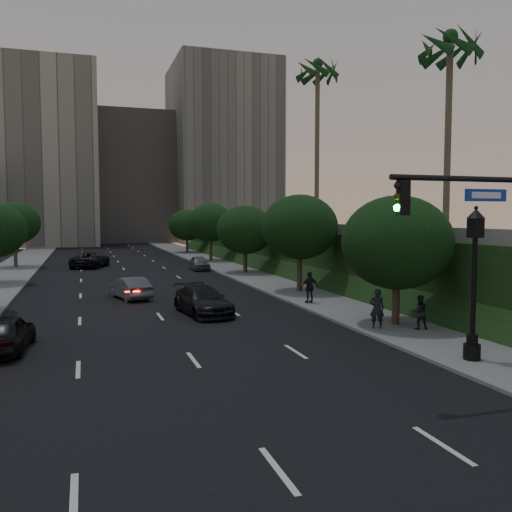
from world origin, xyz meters
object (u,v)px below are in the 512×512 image
object	(u,v)px
sedan_near_right	(203,301)
sedan_far_left	(90,260)
street_lamp	(474,290)
sedan_near_left	(4,333)
sedan_far_right	(199,263)
pedestrian_a	(377,309)
pedestrian_c	(310,287)
pedestrian_b	(419,312)
sedan_mid_left	(130,288)

from	to	relation	value
sedan_near_right	sedan_far_left	bearing A→B (deg)	93.10
street_lamp	sedan_near_left	bearing A→B (deg)	156.95
sedan_far_left	sedan_far_right	world-z (taller)	sedan_far_left
sedan_far_left	sedan_near_left	bearing A→B (deg)	102.69
sedan_far_left	street_lamp	bearing A→B (deg)	125.14
street_lamp	sedan_far_left	size ratio (longest dim) A/B	0.96
sedan_near_right	pedestrian_a	distance (m)	9.40
pedestrian_c	sedan_far_right	bearing A→B (deg)	-89.65
sedan_near_right	pedestrian_b	size ratio (longest dim) A/B	3.34
sedan_far_right	pedestrian_a	world-z (taller)	pedestrian_a
sedan_far_right	sedan_mid_left	bearing A→B (deg)	-113.92
sedan_far_right	pedestrian_a	distance (m)	30.33
pedestrian_b	sedan_near_right	bearing A→B (deg)	-23.29
sedan_near_left	sedan_mid_left	size ratio (longest dim) A/B	1.03
sedan_near_left	sedan_near_right	xyz separation A→B (m)	(8.99, 5.54, 0.00)
sedan_mid_left	sedan_near_right	bearing A→B (deg)	99.67
street_lamp	sedan_near_left	size ratio (longest dim) A/B	1.28
street_lamp	sedan_mid_left	size ratio (longest dim) A/B	1.31
street_lamp	sedan_near_left	distance (m)	17.62
sedan_near_right	pedestrian_a	world-z (taller)	pedestrian_a
pedestrian_c	street_lamp	bearing A→B (deg)	87.52
sedan_far_right	pedestrian_b	bearing A→B (deg)	-81.66
street_lamp	pedestrian_b	bearing A→B (deg)	75.78
sedan_far_right	pedestrian_b	world-z (taller)	pedestrian_b
street_lamp	sedan_near_right	bearing A→B (deg)	119.90
sedan_near_left	sedan_near_right	bearing A→B (deg)	-143.28
pedestrian_b	pedestrian_c	bearing A→B (deg)	-60.31
sedan_near_left	pedestrian_a	size ratio (longest dim) A/B	2.41
sedan_near_right	pedestrian_b	distance (m)	11.17
street_lamp	pedestrian_a	size ratio (longest dim) A/B	3.08
pedestrian_a	sedan_far_right	bearing A→B (deg)	-64.34
street_lamp	sedan_mid_left	bearing A→B (deg)	118.39
pedestrian_a	pedestrian_b	distance (m)	1.90
sedan_near_left	sedan_far_left	xyz separation A→B (m)	(3.62, 35.16, 0.07)
sedan_far_right	pedestrian_c	xyz separation A→B (m)	(1.92, -22.61, 0.39)
street_lamp	pedestrian_b	xyz separation A→B (m)	(1.28, 5.06, -1.71)
sedan_mid_left	pedestrian_b	bearing A→B (deg)	113.59
pedestrian_a	pedestrian_b	bearing A→B (deg)	179.98
street_lamp	sedan_far_left	xyz separation A→B (m)	(-12.50, 42.02, -1.82)
sedan_near_left	sedan_far_right	bearing A→B (deg)	-110.09
sedan_near_right	pedestrian_b	bearing A→B (deg)	-48.29
street_lamp	sedan_far_right	distance (m)	36.17
pedestrian_b	sedan_mid_left	bearing A→B (deg)	-32.71
street_lamp	sedan_far_left	bearing A→B (deg)	106.57
sedan_far_left	pedestrian_a	bearing A→B (deg)	126.93
sedan_near_right	pedestrian_a	bearing A→B (deg)	-52.07
sedan_near_right	pedestrian_c	world-z (taller)	pedestrian_c
sedan_near_left	sedan_far_right	xyz separation A→B (m)	(13.72, 29.18, -0.05)
sedan_near_left	pedestrian_c	xyz separation A→B (m)	(15.65, 6.57, 0.34)
street_lamp	pedestrian_c	xyz separation A→B (m)	(-0.48, 13.43, -1.55)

